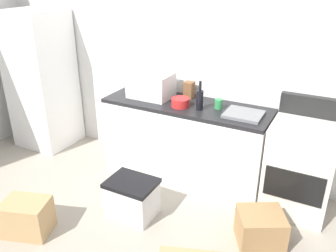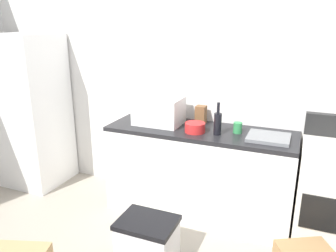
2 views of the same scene
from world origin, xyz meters
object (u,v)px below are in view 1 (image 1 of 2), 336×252
Objects in this scene: stove_oven at (300,166)px; cardboard_box_large at (260,228)px; coffee_mug at (219,104)px; cardboard_box_small at (27,217)px; refrigerator at (42,80)px; wine_bottle at (200,99)px; mixing_bowl at (180,102)px; storage_bin at (132,198)px; microwave at (151,85)px; knife_block at (189,90)px.

cardboard_box_large is at bearing -104.69° from stove_oven.
cardboard_box_small is at bearing -128.04° from coffee_mug.
refrigerator reaches higher than wine_bottle.
mixing_bowl is at bearing 59.41° from cardboard_box_small.
coffee_mug is at bearing 51.96° from cardboard_box_small.
refrigerator is at bearing 156.72° from storage_bin.
microwave is at bearing 2.47° from refrigerator.
microwave is at bearing 164.17° from mixing_bowl.
storage_bin reaches higher than cardboard_box_small.
storage_bin is at bearing -147.69° from stove_oven.
cardboard_box_large is (0.69, -0.70, -0.80)m from coffee_mug.
storage_bin is (-0.34, -0.78, -0.82)m from wine_bottle.
stove_oven reaches higher than mixing_bowl.
wine_bottle reaches higher than microwave.
mixing_bowl is (-0.21, -0.01, -0.06)m from wine_bottle.
refrigerator is at bearing 178.60° from mixing_bowl.
knife_block is 2.06m from cardboard_box_small.
coffee_mug reaches higher than storage_bin.
coffee_mug is 0.22× the size of storage_bin.
refrigerator is at bearing -177.53° from microwave.
wine_bottle is at bearing -174.88° from stove_oven.
knife_block reaches higher than storage_bin.
stove_oven is 5.79× the size of mixing_bowl.
refrigerator is 2.01m from knife_block.
refrigerator is 2.02m from cardboard_box_small.
stove_oven reaches higher than cardboard_box_large.
knife_block is at bearing 96.79° from mixing_bowl.
storage_bin is (-1.38, -0.87, -0.27)m from stove_oven.
coffee_mug is at bearing 60.44° from storage_bin.
refrigerator reaches higher than cardboard_box_large.
knife_block is 0.47× the size of cardboard_box_large.
wine_bottle is 0.65× the size of storage_bin.
cardboard_box_large is at bearing -38.15° from knife_block.
microwave is 1.82m from cardboard_box_small.
cardboard_box_large is at bearing -24.98° from microwave.
storage_bin reaches higher than cardboard_box_large.
cardboard_box_large is (1.48, -0.69, -0.89)m from microwave.
cardboard_box_large is at bearing -45.35° from coffee_mug.
cardboard_box_small is (-1.90, -0.85, 0.01)m from cardboard_box_large.
mixing_bowl is at bearing -83.21° from knife_block.
coffee_mug is at bearing 134.65° from cardboard_box_large.
mixing_bowl is 1.83m from cardboard_box_small.
storage_bin is (0.70, 0.65, 0.03)m from cardboard_box_small.
knife_block reaches higher than cardboard_box_small.
knife_block is at bearing 84.57° from storage_bin.
cardboard_box_small is at bearing -126.23° from wine_bottle.
microwave is 1.53× the size of wine_bottle.
wine_bottle is 0.22m from mixing_bowl.
stove_oven is 11.00× the size of coffee_mug.
microwave is 0.64m from wine_bottle.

